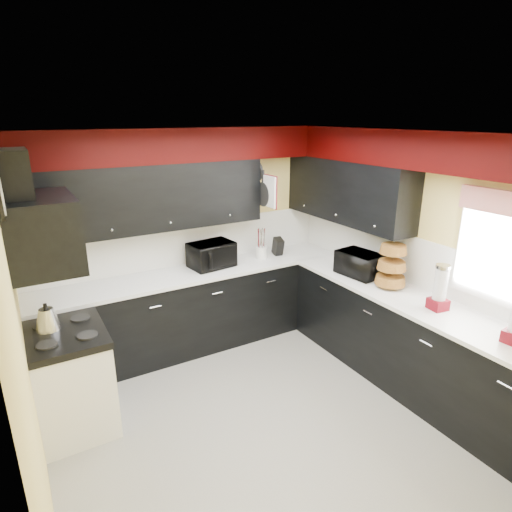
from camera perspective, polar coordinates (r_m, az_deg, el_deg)
The scene contains 34 objects.
ground at distance 4.20m, azimuth 1.26°, elevation -20.45°, with size 3.60×3.60×0.00m, color gray.
wall_back at distance 5.08m, azimuth -9.28°, elevation 2.39°, with size 3.60×0.06×2.50m, color #E0C666.
wall_right at distance 4.69m, azimuth 20.49°, elevation 0.08°, with size 0.06×3.60×2.50m, color #E0C666.
wall_left at distance 3.10m, azimuth -28.76°, elevation -10.50°, with size 0.06×3.60×2.50m, color #E0C666.
ceiling at distance 3.27m, azimuth 1.58°, elevation 16.09°, with size 3.60×3.60×0.06m, color white.
cab_back at distance 5.10m, azimuth -7.58°, elevation -7.09°, with size 3.60×0.60×0.90m, color black.
cab_right at distance 4.61m, azimuth 19.81°, elevation -11.03°, with size 0.60×3.00×0.90m, color black.
counter_back at distance 4.92m, azimuth -7.81°, elevation -2.14°, with size 3.62×0.64×0.04m, color white.
counter_right at distance 4.41m, azimuth 20.47°, elevation -5.68°, with size 0.64×3.02×0.04m, color white.
splash_back at distance 5.09m, azimuth -9.21°, elevation 1.71°, with size 3.60×0.02×0.50m, color white.
splash_right at distance 4.70m, azimuth 20.33°, elevation -0.63°, with size 0.02×3.60×0.50m, color white.
upper_back at distance 4.64m, azimuth -14.63°, elevation 7.50°, with size 2.60×0.35×0.70m, color black.
upper_right at distance 5.04m, azimuth 12.02°, elevation 8.51°, with size 0.35×1.80×0.70m, color black.
soffit_back at distance 4.73m, azimuth -9.15°, elevation 14.47°, with size 3.60×0.36×0.35m, color black.
soffit_right at distance 4.24m, azimuth 22.43°, elevation 12.92°, with size 0.36×3.24×0.35m, color black.
stove at distance 4.17m, azimuth -23.25°, elevation -15.19°, with size 0.60×0.75×0.86m, color white.
cooktop at distance 3.94m, azimuth -24.10°, elevation -9.56°, with size 0.62×0.77×0.06m, color black.
hood at distance 3.63m, azimuth -26.69°, elevation 2.86°, with size 0.50×0.78×0.55m, color black.
hood_duct at distance 3.56m, azimuth -29.75°, elevation 9.05°, with size 0.24×0.40×0.40m, color black.
window at distance 4.12m, azimuth 30.36°, elevation 0.60°, with size 0.03×0.86×0.96m, color white, non-canonical shape.
valance at distance 3.99m, azimuth 30.88°, elevation 5.96°, with size 0.04×0.88×0.20m, color red.
pan_top at distance 5.06m, azimuth 0.18°, elevation 11.23°, with size 0.03×0.22×0.40m, color black, non-canonical shape.
pan_mid at distance 4.99m, azimuth 0.94°, elevation 8.22°, with size 0.03×0.28×0.46m, color black, non-canonical shape.
pan_low at distance 5.21m, azimuth -0.56°, elevation 8.33°, with size 0.03×0.24×0.42m, color black, non-canonical shape.
cut_board at distance 4.88m, azimuth 1.78°, elevation 8.59°, with size 0.03×0.26×0.35m, color white.
baskets at distance 4.54m, azimuth 17.64°, elevation -1.15°, with size 0.27×0.27×0.50m, color brown, non-canonical shape.
clock at distance 3.07m, azimuth -31.00°, elevation 6.76°, with size 0.03×0.30×0.30m, color black, non-canonical shape.
deco_plate at distance 4.27m, azimuth 25.38°, elevation 11.56°, with size 0.03×0.24×0.24m, color white, non-canonical shape.
toaster_oven at distance 4.97m, azimuth -5.90°, elevation 0.17°, with size 0.50×0.41×0.29m, color black.
microwave at distance 4.82m, azimuth 13.64°, elevation -1.03°, with size 0.47×0.32×0.26m, color black.
utensil_crock at distance 5.26m, azimuth 0.71°, elevation 0.48°, with size 0.14×0.14×0.15m, color silver.
knife_block at distance 5.37m, azimuth 2.94°, elevation 1.26°, with size 0.10×0.14×0.22m, color black.
kettle at distance 3.99m, azimuth -26.07°, elevation -7.54°, with size 0.20×0.20×0.18m, color #B7B8BC, non-canonical shape.
dispenser_a at distance 4.19m, azimuth 23.33°, elevation -4.01°, with size 0.15×0.15×0.40m, color #610D15, non-canonical shape.
Camera 1 is at (-1.72, -2.78, 2.63)m, focal length 30.00 mm.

